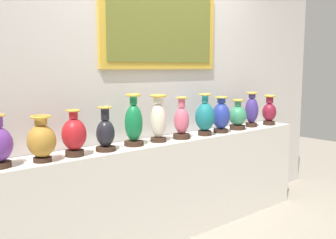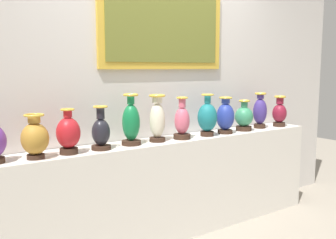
# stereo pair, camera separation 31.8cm
# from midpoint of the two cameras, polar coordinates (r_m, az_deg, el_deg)

# --- Properties ---
(ground_plane) EXTENTS (10.92, 10.92, 0.00)m
(ground_plane) POSITION_cam_midpoint_polar(r_m,az_deg,el_deg) (3.61, -2.64, -16.75)
(ground_plane) COLOR gray
(display_shelf) EXTENTS (3.26, 0.36, 0.87)m
(display_shelf) POSITION_cam_midpoint_polar(r_m,az_deg,el_deg) (3.45, -2.68, -10.14)
(display_shelf) COLOR silver
(display_shelf) RESTS_ON ground_plane
(back_wall) EXTENTS (4.92, 0.14, 2.69)m
(back_wall) POSITION_cam_midpoint_polar(r_m,az_deg,el_deg) (3.48, -5.15, 5.44)
(back_wall) COLOR silver
(back_wall) RESTS_ON ground_plane
(vase_ochre) EXTENTS (0.19, 0.19, 0.31)m
(vase_ochre) POSITION_cam_midpoint_polar(r_m,az_deg,el_deg) (2.72, -21.44, -2.91)
(vase_ochre) COLOR #382319
(vase_ochre) RESTS_ON display_shelf
(vase_crimson) EXTENTS (0.17, 0.17, 0.33)m
(vase_crimson) POSITION_cam_midpoint_polar(r_m,az_deg,el_deg) (2.82, -16.91, -2.26)
(vase_crimson) COLOR #382319
(vase_crimson) RESTS_ON display_shelf
(vase_onyx) EXTENTS (0.15, 0.15, 0.34)m
(vase_onyx) POSITION_cam_midpoint_polar(r_m,az_deg,el_deg) (2.93, -12.33, -2.02)
(vase_onyx) COLOR #382319
(vase_onyx) RESTS_ON display_shelf
(vase_emerald) EXTENTS (0.16, 0.16, 0.41)m
(vase_emerald) POSITION_cam_midpoint_polar(r_m,az_deg,el_deg) (3.09, -8.05, -0.60)
(vase_emerald) COLOR #382319
(vase_emerald) RESTS_ON display_shelf
(vase_ivory) EXTENTS (0.14, 0.14, 0.40)m
(vase_ivory) POSITION_cam_midpoint_polar(r_m,az_deg,el_deg) (3.22, -4.26, -0.01)
(vase_ivory) COLOR #382319
(vase_ivory) RESTS_ON display_shelf
(vase_rose) EXTENTS (0.15, 0.15, 0.37)m
(vase_rose) POSITION_cam_midpoint_polar(r_m,az_deg,el_deg) (3.36, -0.68, -0.35)
(vase_rose) COLOR #382319
(vase_rose) RESTS_ON display_shelf
(vase_teal) EXTENTS (0.18, 0.18, 0.38)m
(vase_teal) POSITION_cam_midpoint_polar(r_m,az_deg,el_deg) (3.53, 2.92, 0.35)
(vase_teal) COLOR #382319
(vase_teal) RESTS_ON display_shelf
(vase_cobalt) EXTENTS (0.17, 0.17, 0.35)m
(vase_cobalt) POSITION_cam_midpoint_polar(r_m,az_deg,el_deg) (3.70, 5.44, 0.50)
(vase_cobalt) COLOR #382319
(vase_cobalt) RESTS_ON display_shelf
(vase_jade) EXTENTS (0.18, 0.18, 0.31)m
(vase_jade) POSITION_cam_midpoint_polar(r_m,az_deg,el_deg) (3.91, 7.99, 0.45)
(vase_jade) COLOR #382319
(vase_jade) RESTS_ON display_shelf
(vase_indigo) EXTENTS (0.14, 0.14, 0.37)m
(vase_indigo) POSITION_cam_midpoint_polar(r_m,az_deg,el_deg) (4.11, 10.13, 1.32)
(vase_indigo) COLOR #382319
(vase_indigo) RESTS_ON display_shelf
(vase_burgundy) EXTENTS (0.15, 0.15, 0.33)m
(vase_burgundy) POSITION_cam_midpoint_polar(r_m,az_deg,el_deg) (4.29, 12.73, 1.15)
(vase_burgundy) COLOR #382319
(vase_burgundy) RESTS_ON display_shelf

